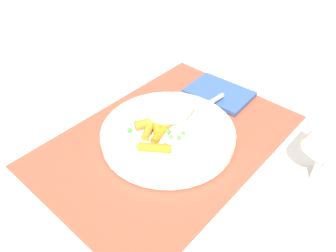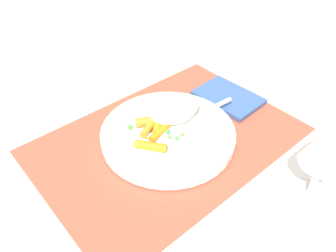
{
  "view_description": "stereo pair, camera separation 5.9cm",
  "coord_description": "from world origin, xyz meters",
  "px_view_note": "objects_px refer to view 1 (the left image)",
  "views": [
    {
      "loc": [
        0.34,
        0.3,
        0.42
      ],
      "look_at": [
        0.0,
        0.0,
        0.03
      ],
      "focal_mm": 36.3,
      "sensor_mm": 36.0,
      "label": 1
    },
    {
      "loc": [
        0.3,
        0.34,
        0.42
      ],
      "look_at": [
        0.0,
        0.0,
        0.03
      ],
      "focal_mm": 36.3,
      "sensor_mm": 36.0,
      "label": 2
    }
  ],
  "objects_px": {
    "rice_mound": "(171,108)",
    "napkin": "(219,93)",
    "plate": "(168,134)",
    "carrot_portion": "(155,130)",
    "fork": "(181,121)",
    "wine_glass": "(332,131)"
  },
  "relations": [
    {
      "from": "carrot_portion",
      "to": "plate",
      "type": "bearing_deg",
      "value": 151.16
    },
    {
      "from": "rice_mound",
      "to": "napkin",
      "type": "relative_size",
      "value": 0.78
    },
    {
      "from": "rice_mound",
      "to": "fork",
      "type": "bearing_deg",
      "value": 87.02
    },
    {
      "from": "carrot_portion",
      "to": "wine_glass",
      "type": "bearing_deg",
      "value": 113.08
    },
    {
      "from": "fork",
      "to": "napkin",
      "type": "xyz_separation_m",
      "value": [
        -0.14,
        -0.01,
        -0.02
      ]
    },
    {
      "from": "rice_mound",
      "to": "wine_glass",
      "type": "distance_m",
      "value": 0.27
    },
    {
      "from": "carrot_portion",
      "to": "wine_glass",
      "type": "relative_size",
      "value": 0.65
    },
    {
      "from": "rice_mound",
      "to": "wine_glass",
      "type": "relative_size",
      "value": 0.68
    },
    {
      "from": "plate",
      "to": "napkin",
      "type": "distance_m",
      "value": 0.18
    },
    {
      "from": "rice_mound",
      "to": "napkin",
      "type": "distance_m",
      "value": 0.15
    },
    {
      "from": "rice_mound",
      "to": "napkin",
      "type": "bearing_deg",
      "value": 175.11
    },
    {
      "from": "fork",
      "to": "rice_mound",
      "type": "bearing_deg",
      "value": -92.98
    },
    {
      "from": "rice_mound",
      "to": "plate",
      "type": "bearing_deg",
      "value": 33.15
    },
    {
      "from": "rice_mound",
      "to": "fork",
      "type": "distance_m",
      "value": 0.03
    },
    {
      "from": "carrot_portion",
      "to": "fork",
      "type": "distance_m",
      "value": 0.06
    },
    {
      "from": "wine_glass",
      "to": "carrot_portion",
      "type": "bearing_deg",
      "value": -66.92
    },
    {
      "from": "wine_glass",
      "to": "fork",
      "type": "bearing_deg",
      "value": -77.8
    },
    {
      "from": "napkin",
      "to": "plate",
      "type": "bearing_deg",
      "value": 3.54
    },
    {
      "from": "plate",
      "to": "carrot_portion",
      "type": "bearing_deg",
      "value": -28.84
    },
    {
      "from": "wine_glass",
      "to": "napkin",
      "type": "bearing_deg",
      "value": -110.38
    },
    {
      "from": "napkin",
      "to": "fork",
      "type": "bearing_deg",
      "value": 5.5
    },
    {
      "from": "plate",
      "to": "rice_mound",
      "type": "bearing_deg",
      "value": -146.85
    }
  ]
}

